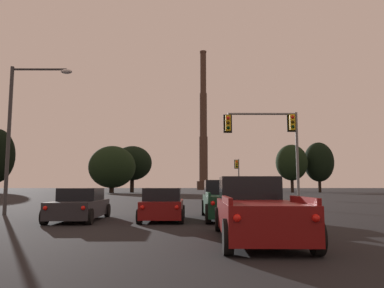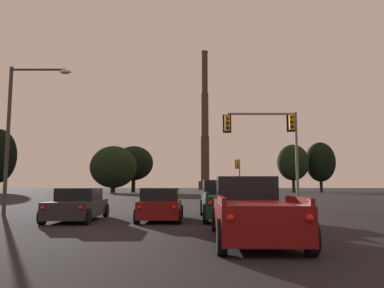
{
  "view_description": "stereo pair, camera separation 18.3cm",
  "coord_description": "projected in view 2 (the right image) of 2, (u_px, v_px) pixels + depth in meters",
  "views": [
    {
      "loc": [
        1.48,
        -1.28,
        1.52
      ],
      "look_at": [
        1.63,
        26.09,
        4.61
      ],
      "focal_mm": 35.0,
      "sensor_mm": 36.0,
      "label": 1
    },
    {
      "loc": [
        1.67,
        -1.28,
        1.52
      ],
      "look_at": [
        1.63,
        26.09,
        4.61
      ],
      "focal_mm": 35.0,
      "sensor_mm": 36.0,
      "label": 2
    }
  ],
  "objects": [
    {
      "name": "traffic_light_overhead_right",
      "position": [
        273.0,
        135.0,
        24.82
      ],
      "size": [
        5.06,
        0.5,
        6.43
      ],
      "color": "slate",
      "rests_on": "ground_plane"
    },
    {
      "name": "pickup_truck_right_lane_front",
      "position": [
        225.0,
        201.0,
        17.64
      ],
      "size": [
        2.21,
        5.51,
        1.82
      ],
      "rotation": [
        0.0,
        0.0,
        0.01
      ],
      "color": "#0F3823",
      "rests_on": "ground_plane"
    },
    {
      "name": "treeline_center_left",
      "position": [
        134.0,
        163.0,
        90.6
      ],
      "size": [
        9.4,
        8.46,
        11.21
      ],
      "color": "black",
      "rests_on": "ground_plane"
    },
    {
      "name": "sedan_left_lane_front",
      "position": [
        79.0,
        205.0,
        16.75
      ],
      "size": [
        2.13,
        4.76,
        1.43
      ],
      "rotation": [
        0.0,
        0.0,
        0.03
      ],
      "color": "#232328",
      "rests_on": "ground_plane"
    },
    {
      "name": "treeline_right_mid",
      "position": [
        293.0,
        163.0,
        88.05
      ],
      "size": [
        7.43,
        6.69,
        11.3
      ],
      "color": "black",
      "rests_on": "ground_plane"
    },
    {
      "name": "treeline_far_left",
      "position": [
        321.0,
        162.0,
        90.68
      ],
      "size": [
        7.17,
        6.46,
        12.15
      ],
      "color": "black",
      "rests_on": "ground_plane"
    },
    {
      "name": "treeline_left_mid",
      "position": [
        114.0,
        167.0,
        82.9
      ],
      "size": [
        10.36,
        9.32,
        10.42
      ],
      "color": "black",
      "rests_on": "ground_plane"
    },
    {
      "name": "pickup_truck_right_lane_second",
      "position": [
        252.0,
        211.0,
        10.8
      ],
      "size": [
        2.33,
        5.55,
        1.82
      ],
      "rotation": [
        0.0,
        0.0,
        -0.03
      ],
      "color": "maroon",
      "rests_on": "ground_plane"
    },
    {
      "name": "smokestack",
      "position": [
        205.0,
        134.0,
        154.28
      ],
      "size": [
        5.57,
        5.57,
        58.32
      ],
      "color": "#3C2B22",
      "rests_on": "ground_plane"
    },
    {
      "name": "traffic_light_far_right",
      "position": [
        239.0,
        172.0,
        51.74
      ],
      "size": [
        0.78,
        0.5,
        5.23
      ],
      "color": "slate",
      "rests_on": "ground_plane"
    },
    {
      "name": "street_lamp",
      "position": [
        19.0,
        121.0,
        20.63
      ],
      "size": [
        3.45,
        0.36,
        8.16
      ],
      "color": "#38383A",
      "rests_on": "ground_plane"
    },
    {
      "name": "hatchback_center_lane_front",
      "position": [
        161.0,
        205.0,
        16.61
      ],
      "size": [
        1.91,
        4.11,
        1.44
      ],
      "rotation": [
        0.0,
        0.0,
        0.0
      ],
      "color": "maroon",
      "rests_on": "ground_plane"
    }
  ]
}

